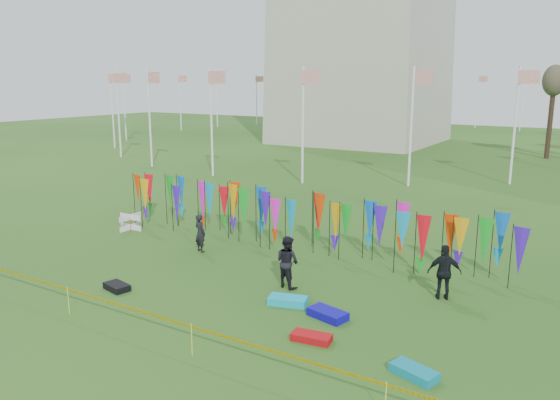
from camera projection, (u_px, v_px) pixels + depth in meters
The scene contains 13 objects.
ground at pixel (167, 305), 17.59m from camera, with size 160.00×160.00×0.00m, color #1F4914.
flagpole_ring at pixel (361, 107), 63.84m from camera, with size 57.40×56.16×8.00m.
banner_row at pixel (290, 214), 23.17m from camera, with size 18.64×0.64×2.42m.
caution_tape_near at pixel (110, 303), 15.77m from camera, with size 26.00×0.02×0.90m.
box_kite at pixel (131, 222), 26.33m from camera, with size 0.71×0.71×0.79m.
person_left at pixel (200, 233), 22.91m from camera, with size 0.59×0.43×1.62m, color black.
person_mid at pixel (287, 262), 18.95m from camera, with size 0.89×0.55×1.84m, color black.
person_right at pixel (444, 272), 17.88m from camera, with size 1.09×0.62×1.86m, color black.
kite_bag_turquoise at pixel (288, 301), 17.62m from camera, with size 1.24×0.62×0.25m, color #0EB4D5.
kite_bag_blue at pixel (328, 314), 16.61m from camera, with size 1.20×0.63×0.25m, color #100AB1.
kite_bag_red at pixel (312, 337), 15.15m from camera, with size 1.11×0.51×0.20m, color #BB0C11.
kite_bag_black at pixel (117, 287), 18.84m from camera, with size 0.95×0.55×0.22m, color black.
kite_bag_teal at pixel (414, 372), 13.33m from camera, with size 1.16×0.55×0.22m, color #0B89A6.
Camera 1 is at (11.71, -12.12, 7.08)m, focal length 35.00 mm.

